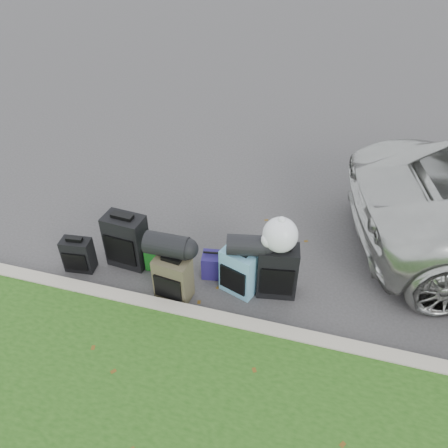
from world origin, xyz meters
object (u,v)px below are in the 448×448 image
(suitcase_large_black_left, at_px, (127,241))
(suitcase_large_black_right, at_px, (277,271))
(tote_navy, at_px, (214,265))
(tote_green, at_px, (159,255))
(suitcase_teal, at_px, (239,272))
(suitcase_olive, at_px, (173,279))
(suitcase_small_black, at_px, (78,255))

(suitcase_large_black_left, relative_size, suitcase_large_black_right, 1.05)
(suitcase_large_black_right, bearing_deg, tote_navy, 164.25)
(suitcase_large_black_right, height_order, tote_green, suitcase_large_black_right)
(suitcase_teal, relative_size, tote_green, 1.64)
(suitcase_olive, height_order, tote_navy, suitcase_olive)
(tote_green, xyz_separation_m, tote_navy, (0.76, 0.03, -0.02))
(suitcase_large_black_right, bearing_deg, suitcase_large_black_left, 170.04)
(suitcase_teal, relative_size, tote_navy, 1.87)
(suitcase_large_black_left, distance_m, tote_green, 0.47)
(suitcase_teal, distance_m, tote_green, 1.15)
(suitcase_small_black, distance_m, suitcase_teal, 2.14)
(suitcase_small_black, height_order, suitcase_teal, suitcase_teal)
(tote_green, relative_size, tote_navy, 1.14)
(suitcase_olive, bearing_deg, suitcase_large_black_left, 159.31)
(suitcase_large_black_left, xyz_separation_m, tote_green, (0.43, 0.05, -0.19))
(suitcase_teal, xyz_separation_m, tote_navy, (-0.37, 0.18, -0.14))
(suitcase_large_black_right, bearing_deg, suitcase_olive, -170.83)
(suitcase_small_black, xyz_separation_m, tote_navy, (1.76, 0.37, -0.07))
(suitcase_large_black_right, height_order, tote_navy, suitcase_large_black_right)
(tote_navy, bearing_deg, tote_green, 173.51)
(suitcase_large_black_right, xyz_separation_m, tote_green, (-1.59, 0.05, -0.17))
(suitcase_small_black, height_order, tote_navy, suitcase_small_black)
(suitcase_large_black_right, relative_size, tote_green, 1.89)
(suitcase_small_black, xyz_separation_m, suitcase_large_black_left, (0.57, 0.29, 0.14))
(suitcase_large_black_left, xyz_separation_m, suitcase_olive, (0.81, -0.42, -0.08))
(suitcase_small_black, distance_m, suitcase_large_black_right, 2.61)
(suitcase_large_black_left, bearing_deg, suitcase_teal, 1.05)
(tote_green, distance_m, tote_navy, 0.76)
(suitcase_small_black, xyz_separation_m, suitcase_teal, (2.13, 0.19, 0.07))
(suitcase_olive, relative_size, tote_green, 1.56)
(suitcase_olive, relative_size, suitcase_large_black_right, 0.83)
(suitcase_large_black_left, xyz_separation_m, tote_navy, (1.19, 0.08, -0.21))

